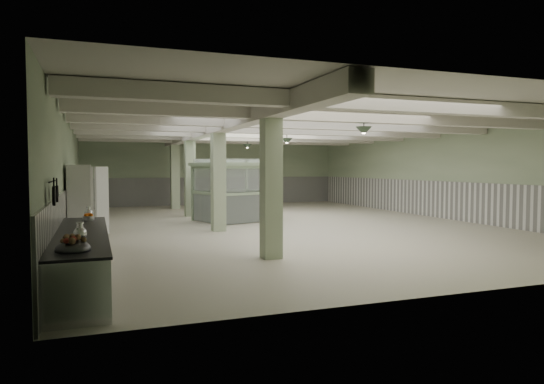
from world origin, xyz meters
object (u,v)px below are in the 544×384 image
object	(u,v)px
prep_counter	(80,257)
guard_booth	(235,180)
filing_cabinet	(273,201)
walkin_cooler	(81,205)

from	to	relation	value
prep_counter	guard_booth	world-z (taller)	guard_booth
prep_counter	filing_cabinet	bearing A→B (deg)	52.01
guard_booth	walkin_cooler	bearing A→B (deg)	-162.28
walkin_cooler	prep_counter	bearing A→B (deg)	-89.00
prep_counter	filing_cabinet	distance (m)	11.44
walkin_cooler	filing_cabinet	size ratio (longest dim) A/B	1.58
prep_counter	walkin_cooler	distance (m)	4.81
guard_booth	filing_cabinet	bearing A→B (deg)	-7.85
walkin_cooler	guard_booth	world-z (taller)	guard_booth
prep_counter	guard_booth	bearing A→B (deg)	58.28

